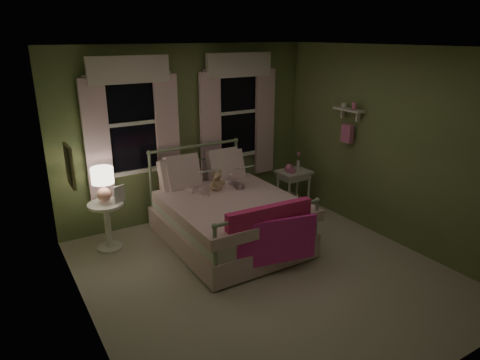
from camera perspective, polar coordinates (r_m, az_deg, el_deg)
room_shell at (r=4.74m, az=3.64°, el=1.37°), size 4.20×4.20×4.20m
bed at (r=5.83m, az=-1.79°, el=-4.77°), size 1.58×2.04×1.18m
pink_throw at (r=4.95m, az=4.11°, el=-6.47°), size 1.10×0.28×0.71m
child_left at (r=5.88m, az=-6.24°, el=0.72°), size 0.27×0.20×0.66m
child_right at (r=6.13m, az=-1.50°, el=1.46°), size 0.32×0.25×0.64m
book_left at (r=5.64m, az=-5.18°, el=0.63°), size 0.21×0.14×0.26m
book_right at (r=5.91m, az=-0.30°, el=1.13°), size 0.20×0.12×0.26m
teddy_bear at (r=5.90m, az=-3.09°, el=-0.26°), size 0.23×0.18×0.30m
nightstand_left at (r=5.89m, az=-17.30°, el=-5.06°), size 0.46×0.46×0.65m
table_lamp at (r=5.70m, az=-17.82°, el=-0.13°), size 0.28×0.28×0.46m
book_nightstand at (r=5.75m, az=-16.37°, el=-2.97°), size 0.22×0.26×0.02m
nightstand_right at (r=6.92m, az=7.17°, el=0.44°), size 0.50×0.40×0.64m
pink_toy at (r=6.80m, az=6.59°, el=1.55°), size 0.14×0.19×0.14m
bud_vase at (r=6.95m, az=7.78°, el=2.58°), size 0.06×0.06×0.28m
window_left at (r=6.09m, az=-14.20°, el=7.91°), size 1.34×0.13×1.96m
window_right at (r=6.78m, az=-0.23°, el=9.56°), size 1.34×0.13×1.96m
wall_shelf at (r=6.41m, az=14.19°, el=7.54°), size 0.15×0.50×0.60m
framed_picture at (r=4.52m, az=-21.76°, el=1.77°), size 0.03×0.32×0.42m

